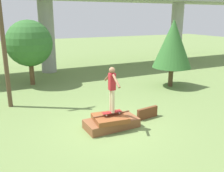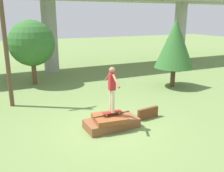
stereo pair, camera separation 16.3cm
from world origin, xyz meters
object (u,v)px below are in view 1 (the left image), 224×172
skater (112,86)px  tree_behind_right (173,44)px  utility_pole (3,35)px  skateboard (112,112)px  tree_behind_left (29,43)px

skater → tree_behind_right: 6.99m
skater → tree_behind_right: tree_behind_right is taller
utility_pole → tree_behind_right: utility_pole is taller
skater → utility_pole: (-3.30, 4.24, 1.65)m
tree_behind_right → skater: bearing=-146.6°
skateboard → skater: size_ratio=0.45×
tree_behind_left → tree_behind_right: 8.54m
utility_pole → tree_behind_right: size_ratio=1.60×
tree_behind_left → skater: bearing=-77.6°
skateboard → tree_behind_right: size_ratio=0.19×
skater → tree_behind_left: bearing=102.4°
tree_behind_left → tree_behind_right: size_ratio=0.99×
tree_behind_left → tree_behind_right: tree_behind_right is taller
skateboard → tree_behind_right: bearing=33.4°
skateboard → skater: (-0.00, -0.00, 1.01)m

